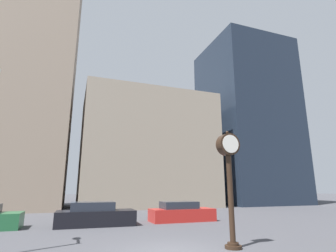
% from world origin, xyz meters
% --- Properties ---
extents(ground_plane, '(200.00, 200.00, 0.00)m').
position_xyz_m(ground_plane, '(0.00, 0.00, 0.00)').
color(ground_plane, '#424247').
extents(building_tall_tower, '(10.21, 12.00, 40.92)m').
position_xyz_m(building_tall_tower, '(-9.30, 24.00, 20.46)').
color(building_tall_tower, gray).
rests_on(building_tall_tower, ground_plane).
extents(building_storefront_row, '(16.20, 12.00, 13.93)m').
position_xyz_m(building_storefront_row, '(5.34, 24.00, 6.97)').
color(building_storefront_row, gray).
rests_on(building_storefront_row, ground_plane).
extents(building_glass_modern, '(11.89, 12.00, 24.78)m').
position_xyz_m(building_glass_modern, '(21.65, 24.00, 12.39)').
color(building_glass_modern, '#1E2838').
rests_on(building_glass_modern, ground_plane).
extents(street_clock, '(0.89, 0.64, 4.49)m').
position_xyz_m(street_clock, '(2.40, -0.25, 2.91)').
color(street_clock, black).
rests_on(street_clock, ground_plane).
extents(car_black, '(4.65, 2.00, 1.39)m').
position_xyz_m(car_black, '(-1.97, 7.77, 0.59)').
color(car_black, black).
rests_on(car_black, ground_plane).
extents(car_red, '(4.41, 1.77, 1.30)m').
position_xyz_m(car_red, '(3.79, 8.10, 0.56)').
color(car_red, red).
rests_on(car_red, ground_plane).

